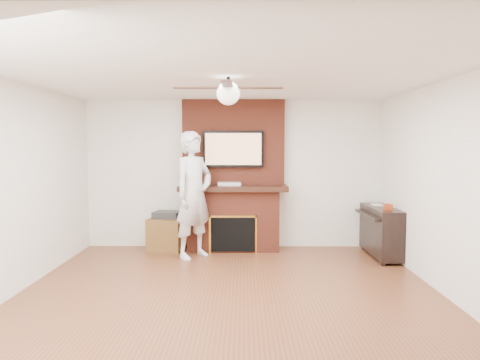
{
  "coord_description": "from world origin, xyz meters",
  "views": [
    {
      "loc": [
        0.17,
        -5.22,
        1.76
      ],
      "look_at": [
        0.12,
        0.9,
        1.29
      ],
      "focal_mm": 35.0,
      "sensor_mm": 36.0,
      "label": 1
    }
  ],
  "objects_px": {
    "person": "(194,195)",
    "piano": "(381,230)",
    "fireplace": "(233,190)",
    "side_table": "(167,232)"
  },
  "relations": [
    {
      "from": "person",
      "to": "piano",
      "type": "xyz_separation_m",
      "value": [
        2.91,
        0.05,
        -0.56
      ]
    },
    {
      "from": "person",
      "to": "piano",
      "type": "distance_m",
      "value": 2.96
    },
    {
      "from": "fireplace",
      "to": "piano",
      "type": "relative_size",
      "value": 2.08
    },
    {
      "from": "person",
      "to": "piano",
      "type": "height_order",
      "value": "person"
    },
    {
      "from": "fireplace",
      "to": "side_table",
      "type": "xyz_separation_m",
      "value": [
        -1.1,
        -0.07,
        -0.7
      ]
    },
    {
      "from": "fireplace",
      "to": "side_table",
      "type": "bearing_deg",
      "value": -176.51
    },
    {
      "from": "side_table",
      "to": "piano",
      "type": "relative_size",
      "value": 0.54
    },
    {
      "from": "fireplace",
      "to": "person",
      "type": "bearing_deg",
      "value": -135.14
    },
    {
      "from": "side_table",
      "to": "piano",
      "type": "height_order",
      "value": "piano"
    },
    {
      "from": "side_table",
      "to": "fireplace",
      "type": "bearing_deg",
      "value": 13.94
    }
  ]
}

